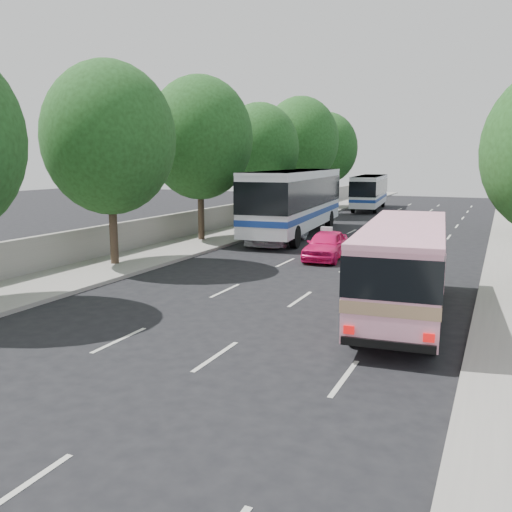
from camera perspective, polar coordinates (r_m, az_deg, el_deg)
The scene contains 14 objects.
ground at distance 15.51m, azimuth -3.94°, elevation -7.58°, with size 120.00×120.00×0.00m, color black.
sidewalk_left at distance 36.76m, azimuth -0.77°, elevation 2.89°, with size 4.00×90.00×0.15m, color #9E998E.
low_wall at distance 37.46m, azimuth -3.27°, elevation 4.28°, with size 0.30×90.00×1.50m, color #9E998E.
tree_left_b at distance 24.48m, azimuth -15.17°, elevation 12.38°, with size 5.70×5.70×8.88m.
tree_left_c at distance 31.19m, azimuth -5.88°, elevation 12.68°, with size 6.00×6.00×9.35m.
tree_left_d at distance 38.25m, azimuth 0.45°, elevation 11.51°, with size 5.52×5.52×8.60m.
tree_left_e at distance 45.66m, azimuth 4.76°, elevation 12.26°, with size 6.30×6.30×9.82m.
tree_left_f at distance 53.29m, azimuth 7.52°, elevation 11.44°, with size 5.88×5.88×9.16m.
pink_bus at distance 16.77m, azimuth 15.29°, elevation -0.38°, with size 3.10×9.03×2.82m.
pink_taxi at distance 26.04m, azimuth 7.40°, elevation 1.16°, with size 1.63×4.05×1.38m, color #F7156E.
white_pickup at distance 30.99m, azimuth 2.38°, elevation 2.93°, with size 2.32×5.72×1.66m, color white.
tour_coach_front at distance 33.81m, azimuth 4.17°, elevation 6.24°, with size 4.12×13.71×4.04m.
tour_coach_rear at distance 52.72m, azimuth 11.88°, elevation 6.89°, with size 3.43×10.87×3.20m.
taxi_roof_sign at distance 25.93m, azimuth 7.44°, elevation 2.87°, with size 0.55×0.18×0.18m, color silver.
Camera 1 is at (7.07, -12.97, 4.71)m, focal length 38.00 mm.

